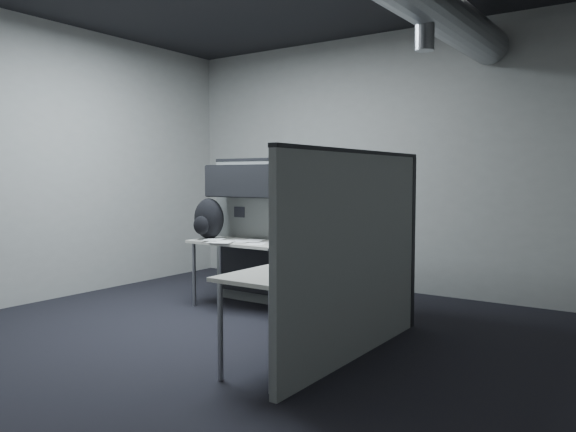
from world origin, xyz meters
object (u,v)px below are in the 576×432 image
Objects in this scene: desk at (291,262)px; backpack at (208,219)px; phone at (294,262)px; keyboard at (291,251)px; monitor at (350,228)px.

desk is 5.10× the size of backpack.
phone is at bearing -54.56° from desk.
keyboard is 0.83m from phone.
backpack reaches higher than keyboard.
desk is 5.32× the size of keyboard.
keyboard is at bearing -5.91° from backpack.
backpack is (-1.39, 0.41, 0.20)m from keyboard.
monitor is 1.14× the size of backpack.
phone is (0.61, -0.85, 0.16)m from desk.
monitor is 1.68× the size of phone.
monitor is 1.09m from phone.
backpack is at bearing 168.61° from monitor.
desk is 1.33m from backpack.
desk is 0.66m from monitor.
monitor is at bearing 53.66° from keyboard.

